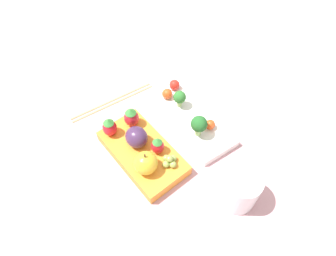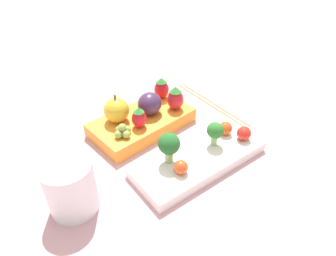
% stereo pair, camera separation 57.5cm
% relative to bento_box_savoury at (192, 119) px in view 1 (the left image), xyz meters
% --- Properties ---
extents(ground_plane, '(4.00, 4.00, 0.00)m').
position_rel_bento_box_savoury_xyz_m(ground_plane, '(-0.00, -0.07, -0.01)').
color(ground_plane, '#C6939E').
extents(bento_box_savoury, '(0.24, 0.13, 0.02)m').
position_rel_bento_box_savoury_xyz_m(bento_box_savoury, '(0.00, 0.00, 0.00)').
color(bento_box_savoury, white).
rests_on(bento_box_savoury, ground_plane).
extents(bento_box_fruit, '(0.20, 0.11, 0.03)m').
position_rel_bento_box_savoury_xyz_m(bento_box_fruit, '(-0.01, -0.14, 0.00)').
color(bento_box_fruit, orange).
rests_on(bento_box_fruit, ground_plane).
extents(broccoli_floret_0, '(0.03, 0.03, 0.05)m').
position_rel_bento_box_savoury_xyz_m(broccoli_floret_0, '(0.04, -0.02, 0.04)').
color(broccoli_floret_0, '#93B770').
rests_on(broccoli_floret_0, bento_box_savoury).
extents(broccoli_floret_1, '(0.03, 0.03, 0.04)m').
position_rel_bento_box_savoury_xyz_m(broccoli_floret_1, '(-0.04, 0.00, 0.04)').
color(broccoli_floret_1, '#93B770').
rests_on(broccoli_floret_1, bento_box_savoury).
extents(cherry_tomato_0, '(0.02, 0.02, 0.02)m').
position_rel_bento_box_savoury_xyz_m(cherry_tomato_0, '(-0.08, -0.00, 0.02)').
color(cherry_tomato_0, '#DB4C1E').
rests_on(cherry_tomato_0, bento_box_savoury).
extents(cherry_tomato_1, '(0.02, 0.02, 0.02)m').
position_rel_bento_box_savoury_xyz_m(cherry_tomato_1, '(0.05, 0.01, 0.02)').
color(cherry_tomato_1, '#DB4C1E').
rests_on(cherry_tomato_1, bento_box_savoury).
extents(cherry_tomato_2, '(0.02, 0.02, 0.02)m').
position_rel_bento_box_savoury_xyz_m(cherry_tomato_2, '(-0.09, 0.03, 0.02)').
color(cherry_tomato_2, red).
rests_on(cherry_tomato_2, bento_box_savoury).
extents(apple, '(0.05, 0.05, 0.05)m').
position_rel_bento_box_savoury_xyz_m(apple, '(0.04, -0.16, 0.04)').
color(apple, gold).
rests_on(apple, bento_box_fruit).
extents(strawberry_0, '(0.03, 0.03, 0.04)m').
position_rel_bento_box_savoury_xyz_m(strawberry_0, '(0.02, -0.12, 0.04)').
color(strawberry_0, red).
rests_on(strawberry_0, bento_box_fruit).
extents(strawberry_1, '(0.03, 0.03, 0.05)m').
position_rel_bento_box_savoury_xyz_m(strawberry_1, '(-0.08, -0.16, 0.04)').
color(strawberry_1, red).
rests_on(strawberry_1, bento_box_fruit).
extents(strawberry_2, '(0.03, 0.03, 0.05)m').
position_rel_bento_box_savoury_xyz_m(strawberry_2, '(-0.07, -0.11, 0.04)').
color(strawberry_2, red).
rests_on(strawberry_2, bento_box_fruit).
extents(plum, '(0.05, 0.04, 0.04)m').
position_rel_bento_box_savoury_xyz_m(plum, '(-0.02, -0.14, 0.04)').
color(plum, '#42284C').
rests_on(plum, bento_box_fruit).
extents(grape_cluster, '(0.03, 0.03, 0.02)m').
position_rel_bento_box_savoury_xyz_m(grape_cluster, '(0.06, -0.12, 0.03)').
color(grape_cluster, '#8EA84C').
rests_on(grape_cluster, bento_box_fruit).
extents(drinking_cup, '(0.07, 0.07, 0.08)m').
position_rel_bento_box_savoury_xyz_m(drinking_cup, '(0.19, -0.07, 0.03)').
color(drinking_cup, silver).
rests_on(drinking_cup, ground_plane).
extents(chopsticks_pair, '(0.05, 0.21, 0.01)m').
position_rel_bento_box_savoury_xyz_m(chopsticks_pair, '(-0.17, -0.10, -0.01)').
color(chopsticks_pair, tan).
rests_on(chopsticks_pair, ground_plane).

